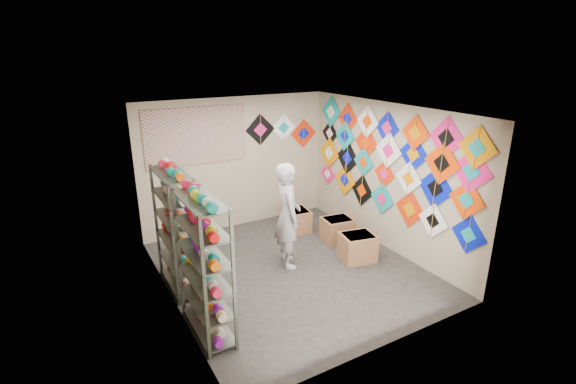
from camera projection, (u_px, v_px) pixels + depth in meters
ground at (292, 270)px, 7.14m from camera, size 4.50×4.50×0.00m
room_walls at (292, 178)px, 6.60m from camera, size 4.50×4.50×4.50m
shelf_rack_front at (205, 268)px, 5.29m from camera, size 0.40×1.10×1.90m
shelf_rack_back at (176, 231)px, 6.36m from camera, size 0.40×1.10×1.90m
string_spools at (189, 241)px, 5.79m from camera, size 0.12×2.36×0.12m
kite_wall_display at (388, 162)px, 7.49m from camera, size 0.06×4.29×2.08m
back_wall_kites at (282, 130)px, 8.84m from camera, size 1.70×0.02×0.84m
poster at (197, 136)px, 7.94m from camera, size 2.00×0.01×1.10m
shopkeeper at (288, 215)px, 7.04m from camera, size 0.88×0.77×1.83m
carton_a at (357, 247)px, 7.40m from camera, size 0.67×0.60×0.49m
carton_b at (337, 230)px, 8.15m from camera, size 0.62×0.53×0.46m
carton_c at (296, 220)px, 8.58m from camera, size 0.55×0.59×0.46m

